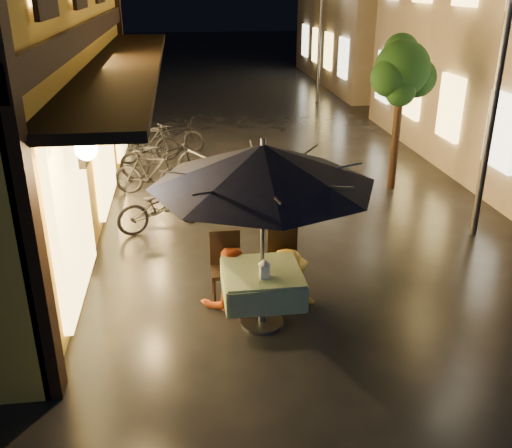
{
  "coord_description": "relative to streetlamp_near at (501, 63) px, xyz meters",
  "views": [
    {
      "loc": [
        -1.97,
        -6.56,
        4.11
      ],
      "look_at": [
        -1.07,
        0.27,
        1.15
      ],
      "focal_mm": 40.0,
      "sensor_mm": 36.0,
      "label": 1
    }
  ],
  "objects": [
    {
      "name": "street_tree",
      "position": [
        -0.59,
        2.51,
        -0.5
      ],
      "size": [
        1.43,
        1.2,
        3.15
      ],
      "color": "black",
      "rests_on": "ground"
    },
    {
      "name": "bicycle_1",
      "position": [
        -5.66,
        2.79,
        -2.45
      ],
      "size": [
        1.61,
        0.75,
        0.93
      ],
      "primitive_type": "imported",
      "rotation": [
        0.0,
        0.0,
        1.36
      ],
      "color": "black",
      "rests_on": "ground"
    },
    {
      "name": "cafe_table",
      "position": [
        -4.07,
        -2.33,
        -2.33
      ],
      "size": [
        0.99,
        0.99,
        0.78
      ],
      "color": "#59595E",
      "rests_on": "ground"
    },
    {
      "name": "patio_umbrella",
      "position": [
        -4.07,
        -2.33,
        -0.77
      ],
      "size": [
        2.71,
        2.71,
        2.46
      ],
      "color": "#59595E",
      "rests_on": "ground"
    },
    {
      "name": "cafe_chair_left",
      "position": [
        -4.47,
        -1.59,
        -2.38
      ],
      "size": [
        0.42,
        0.42,
        0.97
      ],
      "color": "black",
      "rests_on": "ground"
    },
    {
      "name": "bicycle_0",
      "position": [
        -5.39,
        0.94,
        -2.48
      ],
      "size": [
        1.78,
        1.2,
        0.88
      ],
      "primitive_type": "imported",
      "rotation": [
        0.0,
        0.0,
        1.97
      ],
      "color": "black",
      "rests_on": "ground"
    },
    {
      "name": "streetlamp_near",
      "position": [
        0.0,
        0.0,
        0.0
      ],
      "size": [
        0.36,
        0.36,
        4.23
      ],
      "color": "#59595E",
      "rests_on": "ground"
    },
    {
      "name": "table_lantern",
      "position": [
        -4.07,
        -2.53,
        -2.0
      ],
      "size": [
        0.16,
        0.16,
        0.25
      ],
      "color": "white",
      "rests_on": "cafe_table"
    },
    {
      "name": "bicycle_3",
      "position": [
        -5.82,
        5.08,
        -2.44
      ],
      "size": [
        1.64,
        0.77,
        0.95
      ],
      "primitive_type": "imported",
      "rotation": [
        0.0,
        0.0,
        1.79
      ],
      "color": "black",
      "rests_on": "ground"
    },
    {
      "name": "cafe_chair_right",
      "position": [
        -3.67,
        -1.59,
        -2.38
      ],
      "size": [
        0.42,
        0.42,
        0.97
      ],
      "color": "black",
      "rests_on": "ground"
    },
    {
      "name": "streetlamp_far",
      "position": [
        0.0,
        12.0,
        0.0
      ],
      "size": [
        0.36,
        0.36,
        4.23
      ],
      "color": "#59595E",
      "rests_on": "ground"
    },
    {
      "name": "person_orange",
      "position": [
        -4.45,
        -1.78,
        -2.1
      ],
      "size": [
        0.92,
        0.79,
        1.64
      ],
      "primitive_type": "imported",
      "rotation": [
        0.0,
        0.0,
        3.38
      ],
      "color": "#CB4A17",
      "rests_on": "ground"
    },
    {
      "name": "bicycle_2",
      "position": [
        -5.42,
        3.78,
        -2.41
      ],
      "size": [
        1.95,
        0.76,
        1.01
      ],
      "primitive_type": "imported",
      "rotation": [
        0.0,
        0.0,
        1.52
      ],
      "color": "black",
      "rests_on": "ground"
    },
    {
      "name": "person_yellow",
      "position": [
        -3.66,
        -1.82,
        -2.16
      ],
      "size": [
        1.03,
        0.66,
        1.51
      ],
      "primitive_type": "imported",
      "rotation": [
        0.0,
        0.0,
        3.04
      ],
      "color": "yellow",
      "rests_on": "ground"
    },
    {
      "name": "ground",
      "position": [
        -3.0,
        -2.0,
        -2.92
      ],
      "size": [
        90.0,
        90.0,
        0.0
      ],
      "primitive_type": "plane",
      "color": "black",
      "rests_on": "ground"
    },
    {
      "name": "bicycle_4",
      "position": [
        -5.17,
        6.12,
        -2.49
      ],
      "size": [
        1.73,
        1.21,
        0.86
      ],
      "primitive_type": "imported",
      "rotation": [
        0.0,
        0.0,
        1.14
      ],
      "color": "black",
      "rests_on": "ground"
    }
  ]
}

